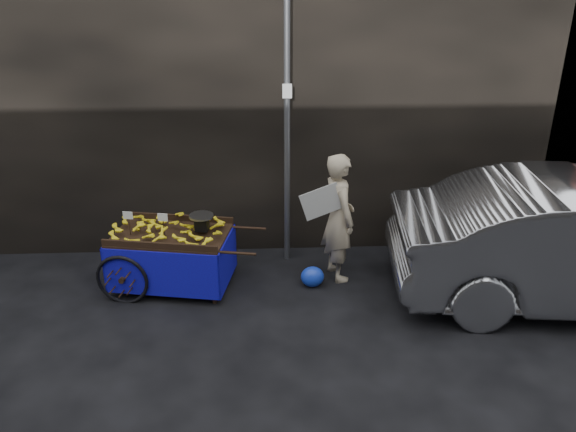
{
  "coord_description": "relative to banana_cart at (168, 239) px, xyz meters",
  "views": [
    {
      "loc": [
        -0.03,
        -5.86,
        3.8
      ],
      "look_at": [
        0.27,
        0.5,
        1.01
      ],
      "focal_mm": 35.0,
      "sensor_mm": 36.0,
      "label": 1
    }
  ],
  "objects": [
    {
      "name": "street_pole",
      "position": [
        1.55,
        0.68,
        1.34
      ],
      "size": [
        0.12,
        0.1,
        4.0
      ],
      "color": "slate",
      "rests_on": "ground"
    },
    {
      "name": "building_wall",
      "position": [
        1.65,
        1.98,
        1.83
      ],
      "size": [
        13.5,
        2.0,
        5.0
      ],
      "color": "black",
      "rests_on": "ground"
    },
    {
      "name": "vendor",
      "position": [
        2.2,
        0.14,
        0.19
      ],
      "size": [
        0.82,
        0.72,
        1.72
      ],
      "rotation": [
        0.0,
        0.0,
        1.85
      ],
      "color": "tan",
      "rests_on": "ground"
    },
    {
      "name": "banana_cart",
      "position": [
        0.0,
        0.0,
        0.0
      ],
      "size": [
        2.12,
        1.23,
        1.08
      ],
      "rotation": [
        0.0,
        0.0,
        -0.18
      ],
      "color": "black",
      "rests_on": "ground"
    },
    {
      "name": "plastic_bag",
      "position": [
        1.85,
        -0.12,
        -0.53
      ],
      "size": [
        0.31,
        0.24,
        0.28
      ],
      "primitive_type": "ellipsoid",
      "color": "blue",
      "rests_on": "ground"
    },
    {
      "name": "ground",
      "position": [
        1.25,
        -0.62,
        -0.67
      ],
      "size": [
        80.0,
        80.0,
        0.0
      ],
      "primitive_type": "plane",
      "color": "black",
      "rests_on": "ground"
    }
  ]
}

